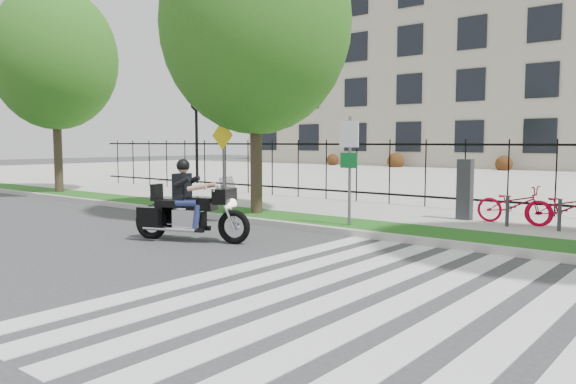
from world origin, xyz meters
The scene contains 13 objects.
ground centered at (0.00, 0.00, 0.00)m, with size 120.00×120.00×0.00m, color #353537.
curb centered at (0.00, 4.10, 0.07)m, with size 60.00×0.20×0.15m, color #B3AFA8.
grass_verge centered at (0.00, 4.95, 0.07)m, with size 60.00×1.50×0.15m, color #1B5515.
sidewalk centered at (0.00, 7.45, 0.07)m, with size 60.00×3.50×0.15m, color #ABA8A0.
plaza centered at (0.00, 25.00, 0.05)m, with size 80.00×34.00×0.10m, color #ABA8A0.
crosswalk_stripes centered at (4.83, 0.00, 0.01)m, with size 5.70×8.00×0.01m, color silver, non-canonical shape.
iron_fence centered at (0.00, 9.20, 1.15)m, with size 30.00×0.06×2.00m, color black, non-canonical shape.
lamp_post_left centered at (-12.00, 12.00, 3.21)m, with size 1.06×0.70×4.25m.
street_tree_0 centered at (-12.04, 4.95, 5.23)m, with size 4.69×4.69×7.79m.
street_tree_1 centered at (-1.72, 4.95, 5.19)m, with size 5.09×5.09×7.97m.
sign_pole_regulatory centered at (1.49, 4.58, 1.74)m, with size 0.50×0.09×2.50m.
sign_pole_warning centered at (-2.61, 4.58, 1.74)m, with size 0.78×0.09×2.49m.
motorcycle_rider centered at (-0.40, 1.44, 0.69)m, with size 2.57×1.31×2.07m.
Camera 1 is at (8.50, -6.29, 2.06)m, focal length 35.00 mm.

